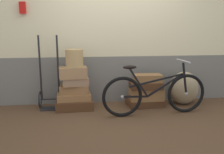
# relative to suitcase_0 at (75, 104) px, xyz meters

# --- Properties ---
(ground) EXTENTS (9.60, 5.20, 0.06)m
(ground) POSITION_rel_suitcase_0_xyz_m (0.79, -0.40, -0.11)
(ground) COLOR #513823
(station_building) EXTENTS (7.60, 0.74, 3.06)m
(station_building) POSITION_rel_suitcase_0_xyz_m (0.80, 0.44, 1.46)
(station_building) COLOR slate
(station_building) RESTS_ON ground
(suitcase_0) EXTENTS (0.65, 0.47, 0.16)m
(suitcase_0) POSITION_rel_suitcase_0_xyz_m (0.00, 0.00, 0.00)
(suitcase_0) COLOR #4C2D19
(suitcase_0) RESTS_ON ground
(suitcase_1) EXTENTS (0.60, 0.39, 0.11)m
(suitcase_1) POSITION_rel_suitcase_0_xyz_m (-0.01, 0.02, 0.14)
(suitcase_1) COLOR olive
(suitcase_1) RESTS_ON suitcase_0
(suitcase_2) EXTENTS (0.50, 0.31, 0.15)m
(suitcase_2) POSITION_rel_suitcase_0_xyz_m (0.00, 0.02, 0.27)
(suitcase_2) COLOR olive
(suitcase_2) RESTS_ON suitcase_1
(suitcase_3) EXTENTS (0.46, 0.32, 0.13)m
(suitcase_3) POSITION_rel_suitcase_0_xyz_m (0.03, -0.00, 0.41)
(suitcase_3) COLOR #937051
(suitcase_3) RESTS_ON suitcase_2
(suitcase_4) EXTENTS (0.49, 0.35, 0.19)m
(suitcase_4) POSITION_rel_suitcase_0_xyz_m (-0.01, -0.01, 0.57)
(suitcase_4) COLOR #9E754C
(suitcase_4) RESTS_ON suitcase_3
(suitcase_5) EXTENTS (0.66, 0.46, 0.12)m
(suitcase_5) POSITION_rel_suitcase_0_xyz_m (1.28, 0.01, -0.02)
(suitcase_5) COLOR #4C2D19
(suitcase_5) RESTS_ON ground
(suitcase_6) EXTENTS (0.59, 0.36, 0.21)m
(suitcase_6) POSITION_rel_suitcase_0_xyz_m (1.29, -0.01, 0.15)
(suitcase_6) COLOR olive
(suitcase_6) RESTS_ON suitcase_5
(suitcase_7) EXTENTS (0.57, 0.36, 0.12)m
(suitcase_7) POSITION_rel_suitcase_0_xyz_m (1.27, -0.03, 0.32)
(suitcase_7) COLOR #4C2D19
(suitcase_7) RESTS_ON suitcase_6
(suitcase_8) EXTENTS (0.50, 0.30, 0.13)m
(suitcase_8) POSITION_rel_suitcase_0_xyz_m (1.30, -0.03, 0.44)
(suitcase_8) COLOR olive
(suitcase_8) RESTS_ON suitcase_7
(wicker_basket) EXTENTS (0.30, 0.30, 0.30)m
(wicker_basket) POSITION_rel_suitcase_0_xyz_m (0.02, -0.01, 0.82)
(wicker_basket) COLOR tan
(wicker_basket) RESTS_ON suitcase_4
(luggage_trolley) EXTENTS (0.39, 0.37, 1.28)m
(luggage_trolley) POSITION_rel_suitcase_0_xyz_m (-0.42, 0.12, 0.22)
(luggage_trolley) COLOR black
(luggage_trolley) RESTS_ON ground
(burlap_sack) EXTENTS (0.53, 0.45, 0.61)m
(burlap_sack) POSITION_rel_suitcase_0_xyz_m (2.02, 0.03, 0.23)
(burlap_sack) COLOR #9E8966
(burlap_sack) RESTS_ON ground
(bicycle) EXTENTS (1.75, 0.46, 0.89)m
(bicycle) POSITION_rel_suitcase_0_xyz_m (1.30, -0.48, 0.27)
(bicycle) COLOR black
(bicycle) RESTS_ON ground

